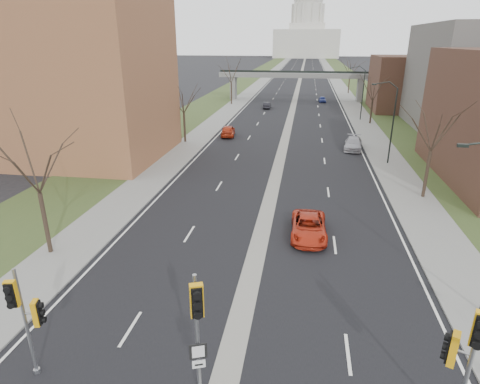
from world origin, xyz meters
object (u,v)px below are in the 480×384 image
(car_right_near, at_px, (309,227))
(car_left_near, at_px, (228,131))
(signal_pole_right, at_px, (466,349))
(car_right_mid, at_px, (353,143))
(car_right_far, at_px, (322,99))
(signal_pole_median, at_px, (197,322))
(car_left_far, at_px, (267,105))
(signal_pole_left, at_px, (25,310))

(car_right_near, bearing_deg, car_left_near, 109.97)
(signal_pole_right, relative_size, car_right_near, 1.08)
(signal_pole_right, bearing_deg, car_right_near, 131.91)
(car_right_mid, relative_size, car_right_far, 1.42)
(signal_pole_median, height_order, car_left_far, signal_pole_median)
(signal_pole_median, bearing_deg, signal_pole_left, 156.03)
(signal_pole_right, xyz_separation_m, car_right_far, (-1.99, 79.78, -3.02))
(signal_pole_median, bearing_deg, car_right_near, 54.48)
(signal_pole_median, height_order, signal_pole_right, signal_pole_right)
(signal_pole_right, distance_m, car_left_near, 46.83)
(car_right_near, xyz_separation_m, car_right_far, (2.79, 65.49, -0.11))
(car_right_far, bearing_deg, signal_pole_left, -103.64)
(signal_pole_median, xyz_separation_m, car_right_far, (6.67, 80.16, -3.24))
(signal_pole_right, bearing_deg, car_right_far, 114.83)
(signal_pole_left, height_order, car_right_far, signal_pole_left)
(car_left_far, distance_m, car_right_far, 15.32)
(signal_pole_right, bearing_deg, signal_pole_median, -154.04)
(car_left_near, height_order, car_right_far, car_left_near)
(signal_pole_left, height_order, signal_pole_median, signal_pole_median)
(signal_pole_left, bearing_deg, car_right_near, 38.82)
(car_left_near, bearing_deg, car_left_far, -104.56)
(signal_pole_median, height_order, car_left_near, signal_pole_median)
(car_left_near, distance_m, car_right_near, 31.69)
(signal_pole_median, distance_m, signal_pole_right, 8.67)
(car_left_far, bearing_deg, car_right_far, -135.61)
(car_left_near, distance_m, car_right_mid, 17.41)
(car_right_mid, height_order, car_right_far, car_right_mid)
(signal_pole_median, distance_m, car_right_far, 80.51)
(signal_pole_left, distance_m, signal_pole_median, 6.88)
(signal_pole_left, height_order, signal_pole_right, signal_pole_right)
(car_right_near, bearing_deg, signal_pole_left, -127.90)
(signal_pole_right, bearing_deg, signal_pole_left, -156.61)
(signal_pole_left, xyz_separation_m, car_right_near, (10.71, 14.29, -2.50))
(signal_pole_left, distance_m, car_left_near, 43.94)
(signal_pole_left, relative_size, car_left_near, 1.06)
(signal_pole_median, relative_size, car_left_far, 1.47)
(car_left_far, xyz_separation_m, car_right_near, (8.27, -54.90, 0.10))
(signal_pole_left, distance_m, signal_pole_right, 15.50)
(signal_pole_left, relative_size, car_right_mid, 0.97)
(car_right_near, bearing_deg, signal_pole_median, -105.83)
(car_right_near, bearing_deg, car_left_far, 97.54)
(car_left_near, relative_size, car_left_far, 1.23)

